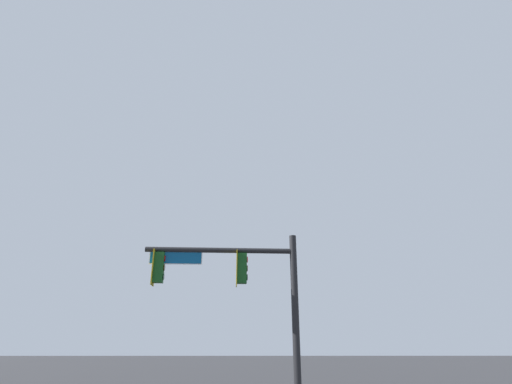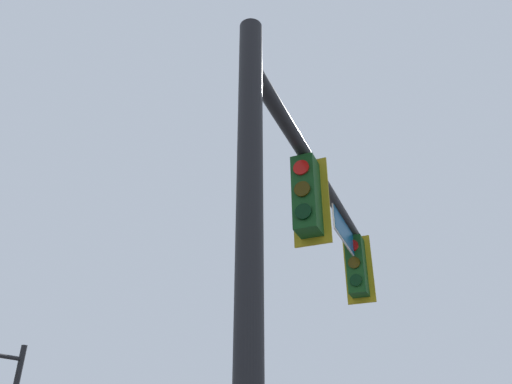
% 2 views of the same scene
% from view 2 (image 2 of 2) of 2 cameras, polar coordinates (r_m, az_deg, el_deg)
% --- Properties ---
extents(signal_pole_near, '(5.66, 0.62, 5.86)m').
position_cam_2_polar(signal_pole_near, '(6.57, 6.08, -4.40)').
color(signal_pole_near, black).
rests_on(signal_pole_near, ground_plane).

